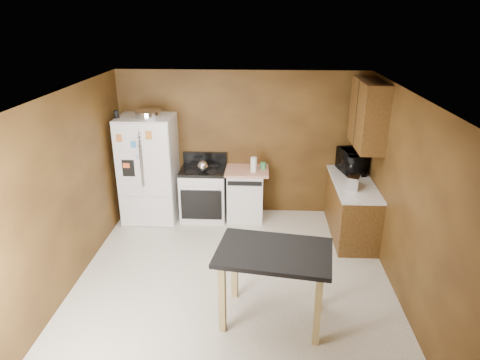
# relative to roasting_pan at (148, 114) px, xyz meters

# --- Properties ---
(floor) EXTENTS (4.50, 4.50, 0.00)m
(floor) POSITION_rel_roasting_pan_xyz_m (1.48, -1.84, -1.85)
(floor) COLOR white
(floor) RESTS_ON ground
(ceiling) EXTENTS (4.50, 4.50, 0.00)m
(ceiling) POSITION_rel_roasting_pan_xyz_m (1.48, -1.84, 0.65)
(ceiling) COLOR white
(ceiling) RESTS_ON ground
(wall_back) EXTENTS (4.20, 0.00, 4.20)m
(wall_back) POSITION_rel_roasting_pan_xyz_m (1.48, 0.41, -0.60)
(wall_back) COLOR brown
(wall_back) RESTS_ON ground
(wall_front) EXTENTS (4.20, 0.00, 4.20)m
(wall_front) POSITION_rel_roasting_pan_xyz_m (1.48, -4.09, -0.60)
(wall_front) COLOR brown
(wall_front) RESTS_ON ground
(wall_left) EXTENTS (0.00, 4.50, 4.50)m
(wall_left) POSITION_rel_roasting_pan_xyz_m (-0.62, -1.84, -0.60)
(wall_left) COLOR brown
(wall_left) RESTS_ON ground
(wall_right) EXTENTS (0.00, 4.50, 4.50)m
(wall_right) POSITION_rel_roasting_pan_xyz_m (3.58, -1.84, -0.60)
(wall_right) COLOR brown
(wall_right) RESTS_ON ground
(roasting_pan) EXTENTS (0.42, 0.42, 0.10)m
(roasting_pan) POSITION_rel_roasting_pan_xyz_m (0.00, 0.00, 0.00)
(roasting_pan) COLOR silver
(roasting_pan) RESTS_ON refrigerator
(pen_cup) EXTENTS (0.08, 0.08, 0.13)m
(pen_cup) POSITION_rel_roasting_pan_xyz_m (-0.48, -0.09, 0.01)
(pen_cup) COLOR black
(pen_cup) RESTS_ON refrigerator
(kettle) EXTENTS (0.18, 0.18, 0.18)m
(kettle) POSITION_rel_roasting_pan_xyz_m (0.86, -0.03, -0.86)
(kettle) COLOR silver
(kettle) RESTS_ON gas_range
(paper_towel) EXTENTS (0.14, 0.14, 0.25)m
(paper_towel) POSITION_rel_roasting_pan_xyz_m (1.70, 0.03, -0.84)
(paper_towel) COLOR white
(paper_towel) RESTS_ON dishwasher
(green_canister) EXTENTS (0.13, 0.13, 0.11)m
(green_canister) POSITION_rel_roasting_pan_xyz_m (1.86, 0.17, -0.91)
(green_canister) COLOR #3D9F57
(green_canister) RESTS_ON dishwasher
(toaster) EXTENTS (0.26, 0.32, 0.20)m
(toaster) POSITION_rel_roasting_pan_xyz_m (3.22, -0.64, -0.85)
(toaster) COLOR silver
(toaster) RESTS_ON right_cabinets
(microwave) EXTENTS (0.51, 0.66, 0.33)m
(microwave) POSITION_rel_roasting_pan_xyz_m (3.31, 0.09, -0.79)
(microwave) COLOR black
(microwave) RESTS_ON right_cabinets
(refrigerator) EXTENTS (0.90, 0.80, 1.80)m
(refrigerator) POSITION_rel_roasting_pan_xyz_m (-0.07, 0.03, -0.95)
(refrigerator) COLOR white
(refrigerator) RESTS_ON ground
(gas_range) EXTENTS (0.76, 0.68, 1.10)m
(gas_range) POSITION_rel_roasting_pan_xyz_m (0.84, 0.09, -1.39)
(gas_range) COLOR white
(gas_range) RESTS_ON ground
(dishwasher) EXTENTS (0.78, 0.63, 0.89)m
(dishwasher) POSITION_rel_roasting_pan_xyz_m (1.56, 0.11, -1.40)
(dishwasher) COLOR white
(dishwasher) RESTS_ON ground
(right_cabinets) EXTENTS (0.63, 1.58, 2.45)m
(right_cabinets) POSITION_rel_roasting_pan_xyz_m (3.32, -0.36, -0.94)
(right_cabinets) COLOR brown
(right_cabinets) RESTS_ON ground
(island) EXTENTS (1.38, 1.03, 0.91)m
(island) POSITION_rel_roasting_pan_xyz_m (1.99, -2.54, -1.08)
(island) COLOR black
(island) RESTS_ON ground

